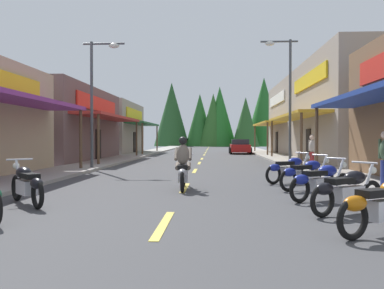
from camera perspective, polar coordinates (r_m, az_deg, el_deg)
ground at (r=29.90m, az=1.36°, el=-2.11°), size 9.14×90.23×0.10m
sidewalk_left at (r=30.61m, az=-9.46°, el=-1.84°), size 2.36×90.23×0.12m
sidewalk_right at (r=30.28m, az=12.31°, el=-1.88°), size 2.36×90.23×0.12m
centerline_dashes at (r=33.54m, az=1.55°, el=-1.68°), size 0.16×67.22×0.01m
storefront_left_middle at (r=29.87m, az=-20.56°, el=2.60°), size 10.17×12.61×4.86m
storefront_left_far at (r=41.92m, az=-13.96°, el=2.19°), size 10.79×10.71×4.95m
storefront_right_middle at (r=28.60m, az=24.11°, el=4.47°), size 10.25×12.35×6.68m
storefront_right_far at (r=41.30m, az=17.67°, el=3.39°), size 10.57×12.32×6.68m
streetlamp_left at (r=20.42m, az=-12.89°, el=7.79°), size 1.99×0.30×6.12m
streetlamp_right at (r=22.94m, az=12.72°, el=7.98°), size 1.99×0.30×6.81m
motorcycle_parked_right_1 at (r=8.90m, az=20.64°, el=-5.86°), size 1.82×1.29×1.04m
motorcycle_parked_right_2 at (r=10.57m, az=17.39°, el=-4.78°), size 1.83×1.28×1.04m
motorcycle_parked_right_3 at (r=12.58m, az=15.56°, el=-3.86°), size 1.86×1.23×1.04m
motorcycle_parked_right_4 at (r=14.32m, az=13.37°, el=-3.27°), size 1.87×1.22×1.04m
motorcycle_parked_left_2 at (r=10.16m, az=-21.83°, el=-5.03°), size 1.50×1.66×1.04m
rider_cruising_lead at (r=12.19m, az=-1.25°, el=-3.20°), size 0.60×2.14×1.57m
pedestrian_by_shop at (r=21.00m, az=16.20°, el=-0.67°), size 0.34×0.56×1.66m
parked_car_curbside at (r=39.93m, az=6.63°, el=-0.30°), size 2.09×4.32×1.40m
treeline_backdrop at (r=75.68m, az=3.86°, el=3.87°), size 23.83×10.32×12.63m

